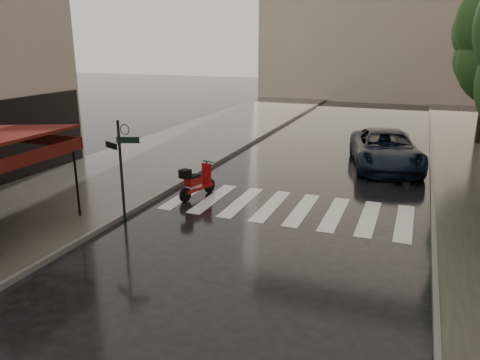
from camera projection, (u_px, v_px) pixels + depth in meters
The scene contains 8 objects.
ground at pixel (95, 274), 10.96m from camera, with size 120.00×120.00×0.00m, color black.
sidewalk_near at pixel (174, 150), 23.23m from camera, with size 6.00×60.00×0.12m, color #38332D.
curb_near at pixel (231, 155), 22.17m from camera, with size 0.12×60.00×0.16m, color #595651.
curb_far at pixel (432, 173), 19.10m from camera, with size 0.12×60.00×0.16m, color #595651.
crosswalk at pixel (286, 208), 15.30m from camera, with size 7.85×3.20×0.01m.
signpost at pixel (121, 164), 13.54m from camera, with size 1.17×0.29×3.10m.
scooter at pixel (196, 182), 16.17m from camera, with size 0.74×1.75×1.17m.
parked_car at pixel (386, 149), 19.99m from camera, with size 2.65×5.75×1.60m, color black.
Camera 1 is at (6.75, -7.99, 5.23)m, focal length 35.00 mm.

